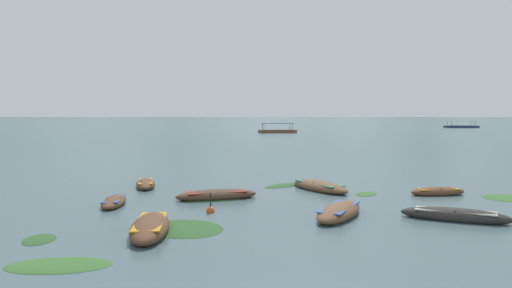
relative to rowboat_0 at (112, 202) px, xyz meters
The scene contains 22 objects.
ground_plane 1486.94m from the rowboat_0, 89.70° to the left, with size 6000.00×6000.00×0.00m, color #476066.
mountain_2 2437.66m from the rowboat_0, 99.01° to the left, with size 1007.72×1007.72×339.14m, color slate.
mountain_3 2397.67m from the rowboat_0, 82.44° to the left, with size 774.04×774.04×223.89m, color slate.
mountain_4 2527.46m from the rowboat_0, 69.55° to the left, with size 957.63×957.63×357.22m, color #4C5B56.
rowboat_0 is the anchor object (origin of this frame).
rowboat_1 5.57m from the rowboat_0, 87.99° to the left, with size 1.83×3.58×0.59m.
rowboat_2 11.29m from the rowboat_0, 23.23° to the left, with size 3.56×4.68×0.67m.
rowboat_3 10.55m from the rowboat_0, 13.99° to the right, with size 3.11×4.36×0.69m.
rowboat_4 15.17m from the rowboat_0, 12.19° to the right, with size 4.31×2.74×0.64m.
rowboat_5 5.02m from the rowboat_0, 19.07° to the left, with size 4.39×2.52×0.63m.
rowboat_6 6.07m from the rowboat_0, 61.15° to the right, with size 1.79×4.37×0.73m.
rowboat_7 16.72m from the rowboat_0, ahead, with size 3.13×1.43×0.54m.
ferry_0 155.44m from the rowboat_0, 60.76° to the left, with size 10.47×4.34×2.54m.
ferry_1 91.17m from the rowboat_0, 82.53° to the left, with size 9.30×4.60×2.54m.
mooring_buoy 5.03m from the rowboat_0, 19.23° to the right, with size 0.37×0.37×0.98m.
weed_patch_0 6.21m from the rowboat_0, 96.38° to the right, with size 1.61×1.06×0.14m, color #2D5628.
weed_patch_1 10.48m from the rowboat_0, 36.11° to the left, with size 3.20×1.29×0.14m, color #2D5628.
weed_patch_2 4.98m from the rowboat_0, 22.50° to the left, with size 3.58×2.14×0.14m, color #2D5628.
weed_patch_3 19.99m from the rowboat_0, ahead, with size 2.95×2.47×0.14m, color #38662D.
weed_patch_4 13.08m from the rowboat_0, 13.49° to the left, with size 1.69×1.02×0.14m, color #38662D.
weed_patch_5 6.16m from the rowboat_0, 48.24° to the right, with size 3.16×2.69×0.14m, color #2D5628.
weed_patch_6 9.00m from the rowboat_0, 82.68° to the right, with size 3.02×1.56×0.14m, color #38662D.
Camera 1 is at (-0.93, -8.87, 4.27)m, focal length 32.84 mm.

